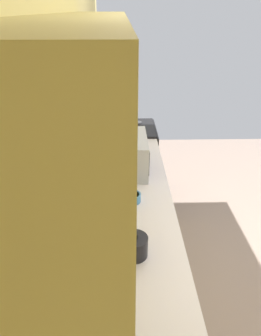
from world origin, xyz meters
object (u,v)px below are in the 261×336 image
Objects in this scene: microwave at (124,154)px; bowl at (132,197)px; kettle at (134,246)px; oven_range at (127,163)px.

bowl is at bearing -173.88° from microwave.
oven_range is at bearing 0.45° from kettle.
microwave is 4.04× the size of bowl.
kettle is (-0.53, 0.00, 0.03)m from bowl.
oven_range is 2.09× the size of microwave.
bowl is 0.63× the size of kettle.
oven_range reaches higher than kettle.
bowl is (-0.49, -0.05, -0.11)m from microwave.
oven_range is 1.55m from bowl.
kettle is at bearing -177.06° from microwave.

